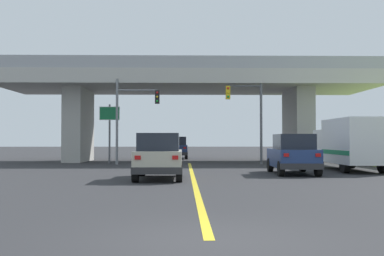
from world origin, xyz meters
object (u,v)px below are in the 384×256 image
(box_truck, at_px, (350,143))
(traffic_signal_nearside, at_px, (250,109))
(suv_lead, at_px, (159,156))
(suv_crossing, at_px, (293,154))
(traffic_signal_farside, at_px, (131,111))
(highway_sign, at_px, (110,120))
(sedan_oncoming, at_px, (177,148))

(box_truck, xyz_separation_m, traffic_signal_nearside, (-4.58, 7.23, 2.38))
(suv_lead, relative_size, traffic_signal_nearside, 0.71)
(suv_crossing, relative_size, traffic_signal_farside, 0.73)
(box_truck, height_order, highway_sign, highway_sign)
(suv_lead, distance_m, traffic_signal_farside, 12.87)
(suv_crossing, relative_size, sedan_oncoming, 0.93)
(traffic_signal_farside, bearing_deg, suv_lead, -77.74)
(suv_crossing, relative_size, highway_sign, 1.02)
(box_truck, distance_m, traffic_signal_farside, 15.03)
(suv_lead, distance_m, traffic_signal_nearside, 14.12)
(suv_lead, xyz_separation_m, sedan_oncoming, (0.53, 22.44, 0.00))
(box_truck, relative_size, highway_sign, 1.51)
(suv_crossing, xyz_separation_m, box_truck, (3.82, 2.41, 0.53))
(sedan_oncoming, distance_m, traffic_signal_farside, 11.02)
(suv_lead, height_order, highway_sign, highway_sign)
(box_truck, bearing_deg, sedan_oncoming, 120.01)
(sedan_oncoming, height_order, traffic_signal_nearside, traffic_signal_nearside)
(suv_lead, height_order, traffic_signal_nearside, traffic_signal_nearside)
(highway_sign, bearing_deg, suv_lead, -72.20)
(highway_sign, bearing_deg, suv_crossing, -44.49)
(box_truck, height_order, traffic_signal_farside, traffic_signal_farside)
(suv_lead, bearing_deg, suv_crossing, 23.41)
(traffic_signal_nearside, bearing_deg, box_truck, -57.65)
(box_truck, height_order, traffic_signal_nearside, traffic_signal_nearside)
(sedan_oncoming, distance_m, traffic_signal_nearside, 11.65)
(sedan_oncoming, relative_size, traffic_signal_farside, 0.78)
(box_truck, xyz_separation_m, sedan_oncoming, (-9.92, 17.17, -0.53))
(box_truck, xyz_separation_m, traffic_signal_farside, (-13.11, 7.00, 2.26))
(traffic_signal_farside, distance_m, highway_sign, 2.32)
(sedan_oncoming, bearing_deg, box_truck, -59.99)
(suv_crossing, bearing_deg, box_truck, 34.04)
(suv_lead, height_order, sedan_oncoming, same)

